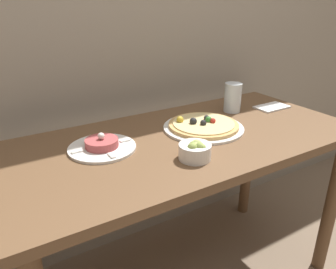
{
  "coord_description": "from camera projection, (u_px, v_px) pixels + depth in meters",
  "views": [
    {
      "loc": [
        -0.67,
        -0.63,
        1.27
      ],
      "look_at": [
        -0.1,
        0.31,
        0.8
      ],
      "focal_mm": 35.0,
      "sensor_mm": 36.0,
      "label": 1
    }
  ],
  "objects": [
    {
      "name": "small_bowl",
      "position": [
        195.0,
        150.0,
        1.09
      ],
      "size": [
        0.11,
        0.11,
        0.07
      ],
      "color": "white",
      "rests_on": "dining_table"
    },
    {
      "name": "drinking_glass",
      "position": [
        233.0,
        97.0,
        1.53
      ],
      "size": [
        0.08,
        0.08,
        0.14
      ],
      "color": "silver",
      "rests_on": "dining_table"
    },
    {
      "name": "napkin",
      "position": [
        272.0,
        107.0,
        1.61
      ],
      "size": [
        0.17,
        0.1,
        0.01
      ],
      "color": "white",
      "rests_on": "dining_table"
    },
    {
      "name": "dining_table",
      "position": [
        185.0,
        161.0,
        1.32
      ],
      "size": [
        1.41,
        0.67,
        0.76
      ],
      "color": "brown",
      "rests_on": "ground_plane"
    },
    {
      "name": "pizza_plate",
      "position": [
        203.0,
        126.0,
        1.35
      ],
      "size": [
        0.33,
        0.33,
        0.05
      ],
      "color": "white",
      "rests_on": "dining_table"
    },
    {
      "name": "tartare_plate",
      "position": [
        102.0,
        146.0,
        1.17
      ],
      "size": [
        0.24,
        0.24,
        0.06
      ],
      "color": "white",
      "rests_on": "dining_table"
    }
  ]
}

